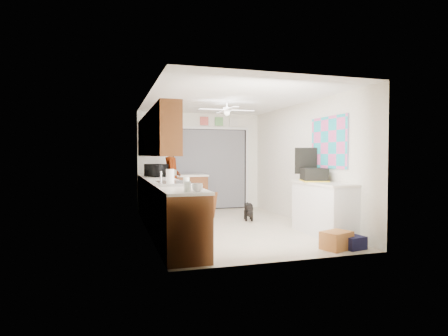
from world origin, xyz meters
TOP-DOWN VIEW (x-y plane):
  - floor at (0.00, 0.00)m, footprint 5.00×5.00m
  - ceiling at (0.00, 0.00)m, footprint 5.00×5.00m
  - wall_back at (0.00, 2.50)m, footprint 3.20×0.00m
  - wall_front at (0.00, -2.50)m, footprint 3.20×0.00m
  - wall_left at (-1.60, 0.00)m, footprint 0.00×5.00m
  - wall_right at (1.60, 0.00)m, footprint 0.00×5.00m
  - left_base_cabinets at (-1.30, 0.00)m, footprint 0.60×4.80m
  - left_countertop at (-1.29, 0.00)m, footprint 0.62×4.80m
  - upper_cabinets at (-1.44, 0.20)m, footprint 0.32×4.00m
  - sink_basin at (-1.29, -1.00)m, footprint 0.50×0.76m
  - faucet at (-1.48, -1.00)m, footprint 0.03×0.03m
  - peninsula_base at (-0.50, 2.00)m, footprint 1.00×0.60m
  - peninsula_top at (-0.50, 2.00)m, footprint 1.04×0.64m
  - back_opening_recess at (0.25, 2.47)m, footprint 2.00×0.06m
  - curtain_panel at (0.25, 2.43)m, footprint 1.90×0.03m
  - door_trim_left at (-0.77, 2.44)m, footprint 0.06×0.04m
  - door_trim_right at (1.27, 2.44)m, footprint 0.06×0.04m
  - door_trim_head at (0.25, 2.44)m, footprint 2.10×0.04m
  - header_frame_0 at (-0.60, 2.47)m, footprint 0.22×0.02m
  - header_frame_2 at (0.10, 2.47)m, footprint 0.22×0.02m
  - header_frame_3 at (0.50, 2.47)m, footprint 0.22×0.02m
  - header_frame_4 at (0.90, 2.47)m, footprint 0.22×0.02m
  - route66_sign at (-0.95, 2.47)m, footprint 0.22×0.02m
  - right_counter_base at (1.35, -1.20)m, footprint 0.50×1.40m
  - right_counter_top at (1.34, -1.20)m, footprint 0.54×1.44m
  - abstract_painting at (1.58, -1.00)m, footprint 0.03×1.15m
  - ceiling_fan at (0.00, 0.20)m, footprint 1.14×1.14m
  - microwave at (-1.28, 1.29)m, footprint 0.51×0.60m
  - cup at (-1.17, -2.24)m, footprint 0.17×0.17m
  - jar_a at (-1.13, -1.30)m, footprint 0.11×0.11m
  - jar_b at (-1.31, -2.25)m, footprint 0.12×0.12m
  - paper_towel_roll at (-1.39, -1.32)m, footprint 0.15×0.15m
  - suitcase at (1.32, -0.92)m, footprint 0.57×0.65m
  - suitcase_rim at (1.32, -0.92)m, footprint 0.60×0.69m
  - suitcase_lid at (1.32, -0.63)m, footprint 0.41×0.16m
  - cardboard_box at (0.99, -2.14)m, footprint 0.51×0.45m
  - navy_crate at (1.25, -2.20)m, footprint 0.35×0.31m
  - cabinet_door_panel at (-0.18, 0.96)m, footprint 0.43×0.31m
  - man at (-0.90, 1.55)m, footprint 0.54×0.70m
  - dog at (0.62, 0.59)m, footprint 0.34×0.54m

SIDE VIEW (x-z plane):
  - floor at x=0.00m, z-range 0.00..0.00m
  - navy_crate at x=1.25m, z-range 0.00..0.19m
  - cardboard_box at x=0.99m, z-range 0.00..0.27m
  - dog at x=0.62m, z-range 0.00..0.40m
  - cabinet_door_panel at x=-0.18m, z-range 0.00..0.60m
  - left_base_cabinets at x=-1.30m, z-range 0.00..0.90m
  - peninsula_base at x=-0.50m, z-range 0.00..0.90m
  - right_counter_base at x=1.35m, z-range 0.00..0.90m
  - man at x=-0.90m, z-range 0.00..1.72m
  - left_countertop at x=-1.29m, z-range 0.90..0.94m
  - peninsula_top at x=-0.50m, z-range 0.90..0.94m
  - right_counter_top at x=1.34m, z-range 0.90..0.94m
  - suitcase_rim at x=1.32m, z-range 0.94..0.96m
  - sink_basin at x=-1.29m, z-range 0.92..0.98m
  - cup at x=-1.17m, z-range 0.94..1.05m
  - jar_b at x=-1.31m, z-range 0.94..1.08m
  - jar_a at x=-1.13m, z-range 0.94..1.08m
  - faucet at x=-1.48m, z-range 0.94..1.16m
  - back_opening_recess at x=0.25m, z-range 0.00..2.10m
  - door_trim_left at x=-0.77m, z-range 0.00..2.10m
  - door_trim_right at x=1.27m, z-range 0.00..2.10m
  - curtain_panel at x=0.25m, z-range 0.03..2.08m
  - suitcase at x=1.32m, z-range 0.94..1.18m
  - paper_towel_roll at x=-1.39m, z-range 0.94..1.20m
  - microwave at x=-1.28m, z-range 0.94..1.22m
  - wall_back at x=0.00m, z-range -0.35..2.85m
  - wall_front at x=0.00m, z-range -0.35..2.85m
  - wall_left at x=-1.60m, z-range -1.25..3.75m
  - wall_right at x=1.60m, z-range -1.25..3.75m
  - suitcase_lid at x=1.32m, z-range 1.06..1.56m
  - abstract_painting at x=1.58m, z-range 1.17..2.12m
  - upper_cabinets at x=-1.44m, z-range 1.40..2.20m
  - door_trim_head at x=0.25m, z-range 2.09..2.15m
  - header_frame_0 at x=-0.60m, z-range 2.19..2.41m
  - header_frame_2 at x=0.10m, z-range 2.19..2.41m
  - header_frame_3 at x=0.50m, z-range 2.19..2.41m
  - header_frame_4 at x=0.90m, z-range 2.19..2.41m
  - route66_sign at x=-0.95m, z-range 2.17..2.43m
  - ceiling_fan at x=0.00m, z-range 2.20..2.44m
  - ceiling at x=0.00m, z-range 2.50..2.50m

